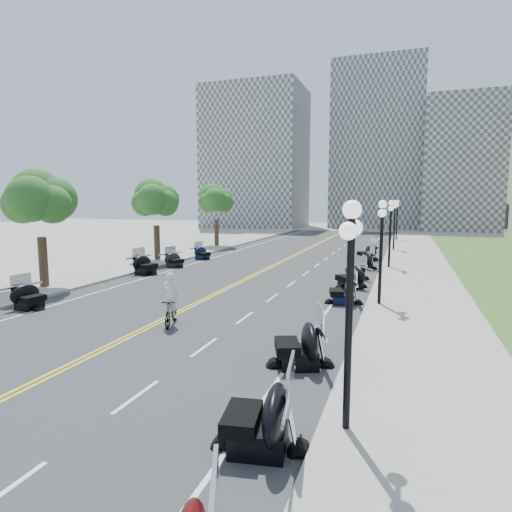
% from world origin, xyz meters
% --- Properties ---
extents(ground, '(160.00, 160.00, 0.00)m').
position_xyz_m(ground, '(0.00, 0.00, 0.00)').
color(ground, gray).
extents(road, '(16.00, 90.00, 0.01)m').
position_xyz_m(road, '(0.00, 10.00, 0.00)').
color(road, '#333335').
rests_on(road, ground).
extents(centerline_yellow_a, '(0.12, 90.00, 0.00)m').
position_xyz_m(centerline_yellow_a, '(-0.12, 10.00, 0.01)').
color(centerline_yellow_a, yellow).
rests_on(centerline_yellow_a, road).
extents(centerline_yellow_b, '(0.12, 90.00, 0.00)m').
position_xyz_m(centerline_yellow_b, '(0.12, 10.00, 0.01)').
color(centerline_yellow_b, yellow).
rests_on(centerline_yellow_b, road).
extents(edge_line_north, '(0.12, 90.00, 0.00)m').
position_xyz_m(edge_line_north, '(6.40, 10.00, 0.01)').
color(edge_line_north, white).
rests_on(edge_line_north, road).
extents(edge_line_south, '(0.12, 90.00, 0.00)m').
position_xyz_m(edge_line_south, '(-6.40, 10.00, 0.01)').
color(edge_line_south, white).
rests_on(edge_line_south, road).
extents(lane_dash_3, '(0.12, 2.00, 0.00)m').
position_xyz_m(lane_dash_3, '(3.20, -12.00, 0.01)').
color(lane_dash_3, white).
rests_on(lane_dash_3, road).
extents(lane_dash_4, '(0.12, 2.00, 0.00)m').
position_xyz_m(lane_dash_4, '(3.20, -8.00, 0.01)').
color(lane_dash_4, white).
rests_on(lane_dash_4, road).
extents(lane_dash_5, '(0.12, 2.00, 0.00)m').
position_xyz_m(lane_dash_5, '(3.20, -4.00, 0.01)').
color(lane_dash_5, white).
rests_on(lane_dash_5, road).
extents(lane_dash_6, '(0.12, 2.00, 0.00)m').
position_xyz_m(lane_dash_6, '(3.20, 0.00, 0.01)').
color(lane_dash_6, white).
rests_on(lane_dash_6, road).
extents(lane_dash_7, '(0.12, 2.00, 0.00)m').
position_xyz_m(lane_dash_7, '(3.20, 4.00, 0.01)').
color(lane_dash_7, white).
rests_on(lane_dash_7, road).
extents(lane_dash_8, '(0.12, 2.00, 0.00)m').
position_xyz_m(lane_dash_8, '(3.20, 8.00, 0.01)').
color(lane_dash_8, white).
rests_on(lane_dash_8, road).
extents(lane_dash_9, '(0.12, 2.00, 0.00)m').
position_xyz_m(lane_dash_9, '(3.20, 12.00, 0.01)').
color(lane_dash_9, white).
rests_on(lane_dash_9, road).
extents(lane_dash_10, '(0.12, 2.00, 0.00)m').
position_xyz_m(lane_dash_10, '(3.20, 16.00, 0.01)').
color(lane_dash_10, white).
rests_on(lane_dash_10, road).
extents(lane_dash_11, '(0.12, 2.00, 0.00)m').
position_xyz_m(lane_dash_11, '(3.20, 20.00, 0.01)').
color(lane_dash_11, white).
rests_on(lane_dash_11, road).
extents(lane_dash_12, '(0.12, 2.00, 0.00)m').
position_xyz_m(lane_dash_12, '(3.20, 24.00, 0.01)').
color(lane_dash_12, white).
rests_on(lane_dash_12, road).
extents(lane_dash_13, '(0.12, 2.00, 0.00)m').
position_xyz_m(lane_dash_13, '(3.20, 28.00, 0.01)').
color(lane_dash_13, white).
rests_on(lane_dash_13, road).
extents(lane_dash_14, '(0.12, 2.00, 0.00)m').
position_xyz_m(lane_dash_14, '(3.20, 32.00, 0.01)').
color(lane_dash_14, white).
rests_on(lane_dash_14, road).
extents(lane_dash_15, '(0.12, 2.00, 0.00)m').
position_xyz_m(lane_dash_15, '(3.20, 36.00, 0.01)').
color(lane_dash_15, white).
rests_on(lane_dash_15, road).
extents(lane_dash_16, '(0.12, 2.00, 0.00)m').
position_xyz_m(lane_dash_16, '(3.20, 40.00, 0.01)').
color(lane_dash_16, white).
rests_on(lane_dash_16, road).
extents(lane_dash_17, '(0.12, 2.00, 0.00)m').
position_xyz_m(lane_dash_17, '(3.20, 44.00, 0.01)').
color(lane_dash_17, white).
rests_on(lane_dash_17, road).
extents(lane_dash_18, '(0.12, 2.00, 0.00)m').
position_xyz_m(lane_dash_18, '(3.20, 48.00, 0.01)').
color(lane_dash_18, white).
rests_on(lane_dash_18, road).
extents(lane_dash_19, '(0.12, 2.00, 0.00)m').
position_xyz_m(lane_dash_19, '(3.20, 52.00, 0.01)').
color(lane_dash_19, white).
rests_on(lane_dash_19, road).
extents(sidewalk_north, '(5.00, 90.00, 0.15)m').
position_xyz_m(sidewalk_north, '(10.50, 10.00, 0.07)').
color(sidewalk_north, '#9E9991').
rests_on(sidewalk_north, ground).
extents(sidewalk_south, '(5.00, 90.00, 0.15)m').
position_xyz_m(sidewalk_south, '(-10.50, 10.00, 0.07)').
color(sidewalk_south, '#9E9991').
rests_on(sidewalk_south, ground).
extents(distant_block_a, '(18.00, 14.00, 26.00)m').
position_xyz_m(distant_block_a, '(-18.00, 62.00, 13.00)').
color(distant_block_a, gray).
rests_on(distant_block_a, ground).
extents(distant_block_b, '(16.00, 12.00, 30.00)m').
position_xyz_m(distant_block_b, '(4.00, 68.00, 15.00)').
color(distant_block_b, gray).
rests_on(distant_block_b, ground).
extents(distant_block_c, '(20.00, 14.00, 22.00)m').
position_xyz_m(distant_block_c, '(22.00, 65.00, 11.00)').
color(distant_block_c, gray).
rests_on(distant_block_c, ground).
extents(street_lamp_1, '(0.50, 1.20, 4.90)m').
position_xyz_m(street_lamp_1, '(8.60, -8.00, 2.60)').
color(street_lamp_1, black).
rests_on(street_lamp_1, sidewalk_north).
extents(street_lamp_2, '(0.50, 1.20, 4.90)m').
position_xyz_m(street_lamp_2, '(8.60, 4.00, 2.60)').
color(street_lamp_2, black).
rests_on(street_lamp_2, sidewalk_north).
extents(street_lamp_3, '(0.50, 1.20, 4.90)m').
position_xyz_m(street_lamp_3, '(8.60, 16.00, 2.60)').
color(street_lamp_3, black).
rests_on(street_lamp_3, sidewalk_north).
extents(street_lamp_4, '(0.50, 1.20, 4.90)m').
position_xyz_m(street_lamp_4, '(8.60, 28.00, 2.60)').
color(street_lamp_4, black).
rests_on(street_lamp_4, sidewalk_north).
extents(street_lamp_5, '(0.50, 1.20, 4.90)m').
position_xyz_m(street_lamp_5, '(8.60, 40.00, 2.60)').
color(street_lamp_5, black).
rests_on(street_lamp_5, sidewalk_north).
extents(tree_2, '(4.80, 4.80, 9.20)m').
position_xyz_m(tree_2, '(-10.00, 2.00, 4.75)').
color(tree_2, '#235619').
rests_on(tree_2, sidewalk_south).
extents(tree_3, '(4.80, 4.80, 9.20)m').
position_xyz_m(tree_3, '(-10.00, 14.00, 4.75)').
color(tree_3, '#235619').
rests_on(tree_3, sidewalk_south).
extents(tree_4, '(4.80, 4.80, 9.20)m').
position_xyz_m(tree_4, '(-10.00, 26.00, 4.75)').
color(tree_4, '#235619').
rests_on(tree_4, sidewalk_south).
extents(motorcycle_n_3, '(2.58, 2.58, 1.57)m').
position_xyz_m(motorcycle_n_3, '(6.99, -9.17, 0.78)').
color(motorcycle_n_3, black).
rests_on(motorcycle_n_3, road).
extents(motorcycle_n_4, '(2.88, 2.88, 1.57)m').
position_xyz_m(motorcycle_n_4, '(6.71, -4.58, 0.78)').
color(motorcycle_n_4, black).
rests_on(motorcycle_n_4, road).
extents(motorcycle_n_6, '(2.41, 2.41, 1.40)m').
position_xyz_m(motorcycle_n_6, '(6.87, 3.98, 0.70)').
color(motorcycle_n_6, black).
rests_on(motorcycle_n_6, road).
extents(motorcycle_n_7, '(3.06, 3.06, 1.52)m').
position_xyz_m(motorcycle_n_7, '(6.77, 7.87, 0.76)').
color(motorcycle_n_7, black).
rests_on(motorcycle_n_7, road).
extents(motorcycle_n_8, '(2.29, 2.29, 1.29)m').
position_xyz_m(motorcycle_n_8, '(6.72, 10.93, 0.64)').
color(motorcycle_n_8, '#590A0C').
rests_on(motorcycle_n_8, road).
extents(motorcycle_n_9, '(2.64, 2.64, 1.46)m').
position_xyz_m(motorcycle_n_9, '(6.85, 15.22, 0.73)').
color(motorcycle_n_9, black).
rests_on(motorcycle_n_9, road).
extents(motorcycle_n_10, '(2.97, 2.97, 1.50)m').
position_xyz_m(motorcycle_n_10, '(6.70, 20.03, 0.75)').
color(motorcycle_n_10, black).
rests_on(motorcycle_n_10, road).
extents(motorcycle_s_5, '(2.13, 2.13, 1.32)m').
position_xyz_m(motorcycle_s_5, '(-6.93, -1.93, 0.66)').
color(motorcycle_s_5, black).
rests_on(motorcycle_s_5, road).
extents(motorcycle_s_7, '(2.46, 2.46, 1.48)m').
position_xyz_m(motorcycle_s_7, '(-7.18, 8.01, 0.74)').
color(motorcycle_s_7, black).
rests_on(motorcycle_s_7, road).
extents(motorcycle_s_8, '(2.39, 2.39, 1.28)m').
position_xyz_m(motorcycle_s_8, '(-6.88, 11.44, 0.64)').
color(motorcycle_s_8, black).
rests_on(motorcycle_s_8, road).
extents(motorcycle_s_9, '(2.28, 2.28, 1.25)m').
position_xyz_m(motorcycle_s_9, '(-6.84, 16.12, 0.62)').
color(motorcycle_s_9, black).
rests_on(motorcycle_s_9, road).
extents(bicycle, '(1.06, 1.96, 1.14)m').
position_xyz_m(bicycle, '(0.76, -2.08, 0.57)').
color(bicycle, '#A51414').
rests_on(bicycle, road).
extents(cyclist_rider, '(0.68, 0.45, 1.86)m').
position_xyz_m(cyclist_rider, '(0.76, -2.08, 2.07)').
color(cyclist_rider, silver).
rests_on(cyclist_rider, bicycle).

